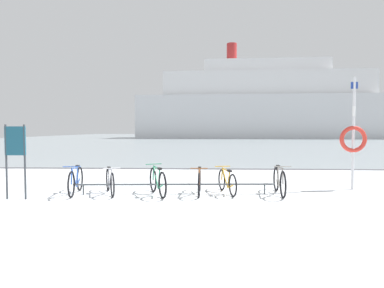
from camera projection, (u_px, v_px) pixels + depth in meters
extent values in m
cube|color=silver|center=(37.00, 268.00, 4.52)|extent=(80.00, 22.00, 0.08)
cube|color=gray|center=(196.00, 138.00, 70.40)|extent=(80.00, 110.00, 0.08)
cube|color=#47474C|center=(157.00, 169.00, 15.50)|extent=(80.00, 0.50, 0.05)
cylinder|color=#4C5156|center=(174.00, 184.00, 9.40)|extent=(5.63, 0.38, 0.05)
cylinder|color=#4C5156|center=(83.00, 190.00, 9.37)|extent=(0.04, 0.04, 0.28)
cylinder|color=#4C5156|center=(265.00, 189.00, 9.45)|extent=(0.04, 0.04, 0.28)
torus|color=black|center=(71.00, 185.00, 8.91)|extent=(0.16, 0.71, 0.72)
torus|color=black|center=(80.00, 179.00, 9.95)|extent=(0.16, 0.71, 0.72)
cylinder|color=#3359B2|center=(74.00, 178.00, 9.24)|extent=(0.12, 0.55, 0.60)
cylinder|color=#3359B2|center=(77.00, 177.00, 9.58)|extent=(0.07, 0.20, 0.54)
cylinder|color=#3359B2|center=(75.00, 168.00, 9.30)|extent=(0.14, 0.68, 0.09)
cylinder|color=#3359B2|center=(78.00, 183.00, 9.73)|extent=(0.11, 0.46, 0.19)
cylinder|color=#3359B2|center=(72.00, 176.00, 8.93)|extent=(0.05, 0.12, 0.42)
cube|color=black|center=(77.00, 166.00, 9.64)|extent=(0.11, 0.21, 0.05)
cylinder|color=#3359B2|center=(72.00, 167.00, 8.96)|extent=(0.46, 0.10, 0.02)
torus|color=black|center=(112.00, 185.00, 8.97)|extent=(0.30, 0.63, 0.67)
torus|color=black|center=(108.00, 180.00, 9.92)|extent=(0.30, 0.63, 0.67)
cylinder|color=silver|center=(111.00, 179.00, 9.28)|extent=(0.24, 0.51, 0.57)
cylinder|color=silver|center=(109.00, 178.00, 9.59)|extent=(0.11, 0.19, 0.51)
cylinder|color=silver|center=(110.00, 170.00, 9.34)|extent=(0.29, 0.63, 0.08)
cylinder|color=silver|center=(109.00, 183.00, 9.72)|extent=(0.21, 0.42, 0.18)
cylinder|color=silver|center=(112.00, 178.00, 9.00)|extent=(0.08, 0.12, 0.40)
cube|color=black|center=(109.00, 168.00, 9.65)|extent=(0.15, 0.22, 0.05)
cylinder|color=silver|center=(112.00, 168.00, 9.02)|extent=(0.43, 0.20, 0.02)
torus|color=black|center=(153.00, 180.00, 9.76)|extent=(0.33, 0.68, 0.71)
torus|color=black|center=(162.00, 185.00, 8.81)|extent=(0.33, 0.68, 0.71)
cylinder|color=#2D8C60|center=(156.00, 177.00, 9.44)|extent=(0.24, 0.51, 0.60)
cylinder|color=#2D8C60|center=(159.00, 179.00, 9.14)|extent=(0.11, 0.19, 0.54)
cylinder|color=#2D8C60|center=(157.00, 168.00, 9.36)|extent=(0.29, 0.62, 0.09)
cylinder|color=#2D8C60|center=(160.00, 187.00, 9.02)|extent=(0.21, 0.42, 0.19)
cylinder|color=#2D8C60|center=(153.00, 173.00, 9.71)|extent=(0.08, 0.12, 0.42)
cube|color=black|center=(160.00, 169.00, 9.05)|extent=(0.15, 0.22, 0.05)
cylinder|color=#2D8C60|center=(154.00, 164.00, 9.67)|extent=(0.43, 0.20, 0.02)
torus|color=black|center=(199.00, 185.00, 8.93)|extent=(0.05, 0.67, 0.67)
torus|color=black|center=(200.00, 180.00, 9.90)|extent=(0.05, 0.67, 0.67)
cylinder|color=brown|center=(199.00, 179.00, 9.24)|extent=(0.04, 0.51, 0.57)
cylinder|color=brown|center=(200.00, 178.00, 9.56)|extent=(0.04, 0.18, 0.51)
cylinder|color=brown|center=(199.00, 170.00, 9.30)|extent=(0.04, 0.64, 0.08)
cylinder|color=brown|center=(200.00, 183.00, 9.70)|extent=(0.04, 0.43, 0.19)
cylinder|color=brown|center=(199.00, 178.00, 8.96)|extent=(0.04, 0.11, 0.40)
cube|color=black|center=(200.00, 168.00, 9.62)|extent=(0.08, 0.20, 0.05)
cylinder|color=brown|center=(199.00, 168.00, 8.98)|extent=(0.46, 0.03, 0.02)
torus|color=black|center=(222.00, 180.00, 10.04)|extent=(0.20, 0.62, 0.63)
torus|color=black|center=(233.00, 185.00, 9.04)|extent=(0.20, 0.62, 0.63)
cylinder|color=gold|center=(225.00, 178.00, 9.71)|extent=(0.17, 0.53, 0.53)
cylinder|color=gold|center=(229.00, 180.00, 9.39)|extent=(0.08, 0.19, 0.47)
cylinder|color=gold|center=(226.00, 170.00, 9.62)|extent=(0.20, 0.65, 0.08)
cylinder|color=gold|center=(230.00, 187.00, 9.26)|extent=(0.15, 0.44, 0.17)
cylinder|color=gold|center=(222.00, 174.00, 9.99)|extent=(0.06, 0.12, 0.37)
cube|color=black|center=(230.00, 171.00, 9.30)|extent=(0.13, 0.21, 0.05)
cylinder|color=gold|center=(223.00, 166.00, 9.95)|extent=(0.45, 0.14, 0.02)
torus|color=black|center=(283.00, 185.00, 8.86)|extent=(0.07, 0.73, 0.72)
torus|color=black|center=(276.00, 179.00, 9.87)|extent=(0.07, 0.73, 0.72)
cylinder|color=gray|center=(281.00, 178.00, 9.18)|extent=(0.05, 0.53, 0.61)
cylinder|color=gray|center=(278.00, 177.00, 9.51)|extent=(0.04, 0.19, 0.54)
cylinder|color=gray|center=(280.00, 168.00, 9.24)|extent=(0.05, 0.66, 0.09)
cylinder|color=gray|center=(277.00, 183.00, 9.66)|extent=(0.05, 0.44, 0.20)
cylinder|color=gray|center=(283.00, 177.00, 8.88)|extent=(0.04, 0.11, 0.43)
cube|color=black|center=(278.00, 166.00, 9.57)|extent=(0.08, 0.20, 0.05)
cylinder|color=gray|center=(283.00, 167.00, 8.91)|extent=(0.46, 0.04, 0.02)
cylinder|color=#33383D|center=(6.00, 162.00, 8.73)|extent=(0.05, 0.05, 1.95)
cylinder|color=#33383D|center=(25.00, 162.00, 8.71)|extent=(0.05, 0.05, 1.95)
cube|color=navy|center=(15.00, 141.00, 8.70)|extent=(0.55, 0.04, 0.75)
cylinder|color=silver|center=(353.00, 134.00, 10.11)|extent=(0.08, 0.08, 3.39)
cylinder|color=white|center=(354.00, 111.00, 10.08)|extent=(0.09, 0.09, 0.30)
torus|color=red|center=(353.00, 139.00, 10.12)|extent=(0.81, 0.12, 0.81)
cube|color=navy|center=(354.00, 85.00, 10.05)|extent=(0.20, 0.03, 0.20)
cube|color=silver|center=(271.00, 117.00, 67.92)|extent=(53.76, 13.78, 8.39)
cube|color=white|center=(265.00, 85.00, 67.75)|extent=(40.38, 11.46, 4.62)
cube|color=white|center=(265.00, 68.00, 67.59)|extent=(24.33, 9.02, 2.35)
cylinder|color=#A52626|center=(232.00, 53.00, 68.06)|extent=(2.03, 2.03, 3.78)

